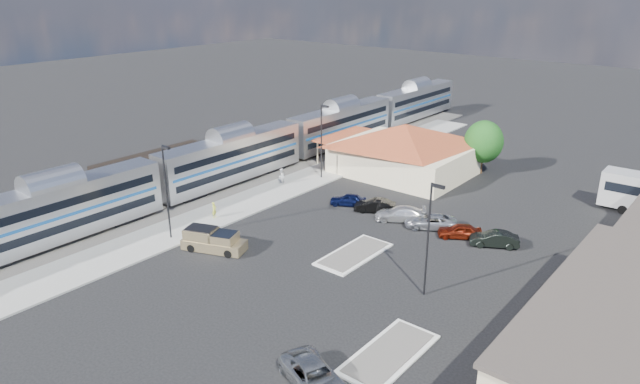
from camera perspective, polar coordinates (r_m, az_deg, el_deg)
The scene contains 22 objects.
ground at distance 50.66m, azimuth -1.60°, elevation -5.82°, with size 280.00×280.00×0.00m, color black.
railbed at distance 69.77m, azimuth -10.45°, elevation 1.40°, with size 16.00×100.00×0.12m, color #4C4944.
platform at distance 62.20m, azimuth -6.40°, elevation -0.72°, with size 5.50×92.00×0.18m, color gray.
passenger_train at distance 66.86m, azimuth -8.79°, elevation 3.20°, with size 3.00×104.00×5.55m.
freight_cars at distance 67.78m, azimuth -16.36°, elevation 1.99°, with size 2.80×46.00×4.00m.
station_depot at distance 70.37m, azimuth 8.36°, elevation 4.32°, with size 18.35×12.24×6.20m.
traffic_island_south at distance 49.81m, azimuth 3.42°, elevation -6.20°, with size 3.30×7.50×0.21m.
traffic_island_north at distance 37.94m, azimuth 6.92°, elevation -15.74°, with size 3.30×7.50×0.21m.
lamp_plat_s at distance 52.42m, azimuth -15.10°, elevation 0.70°, with size 1.08×0.25×9.00m.
lamp_plat_n at distance 66.92m, azimuth 0.20°, elevation 5.66°, with size 1.08×0.25×9.00m.
lamp_lot at distance 42.21m, azimuth 10.91°, elevation -3.81°, with size 1.08×0.25×9.00m.
tree_depot at distance 72.06m, azimuth 16.05°, elevation 4.85°, with size 4.71×4.71×6.63m.
pickup_truck at distance 51.05m, azimuth -10.55°, elevation -4.83°, with size 5.94×3.93×1.93m.
suv at distance 34.82m, azimuth -0.56°, elevation -18.00°, with size 2.52×5.46×1.52m, color #9FA3A7.
person_a at distance 57.57m, azimuth -10.54°, elevation -1.76°, with size 0.60×0.39×1.64m, color #C8CF40.
person_b at distance 66.02m, azimuth -3.89°, elevation 1.57°, with size 0.91×0.71×1.87m, color silver.
parked_car_a at distance 60.22m, azimuth 2.83°, elevation -0.77°, with size 1.54×3.84×1.31m, color #0C143F.
parked_car_b at distance 58.74m, azimuth 5.52°, elevation -1.36°, with size 1.47×4.21×1.39m, color black.
parked_car_c at distance 56.92m, azimuth 8.02°, elevation -2.17°, with size 2.03×5.00×1.45m, color silver.
parked_car_d at distance 55.75m, azimuth 10.98°, elevation -2.88°, with size 2.29×4.98×1.38m, color #9B9EA4.
parked_car_e at distance 54.24m, azimuth 13.79°, elevation -3.81°, with size 1.60×3.98×1.36m, color maroon.
parked_car_f at distance 53.37m, azimuth 17.02°, elevation -4.52°, with size 1.49×4.28×1.41m, color black.
Camera 1 is at (29.76, -34.33, 22.40)m, focal length 32.00 mm.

